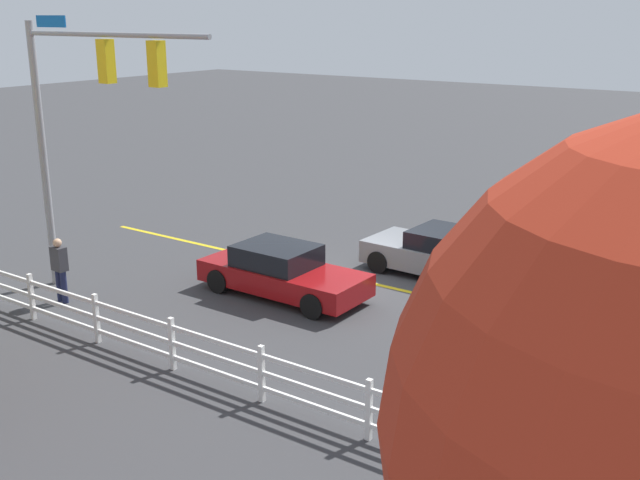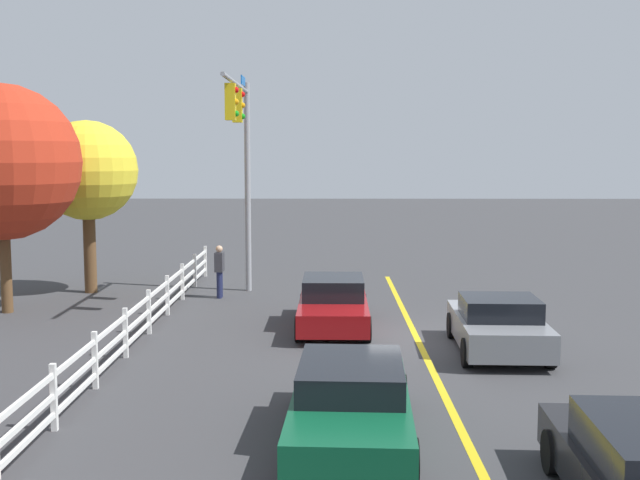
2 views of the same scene
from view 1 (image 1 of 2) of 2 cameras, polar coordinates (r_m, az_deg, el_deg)
The scene contains 8 objects.
ground_plane at distance 20.86m, azimuth 3.62°, elevation -3.21°, with size 120.00×120.00×0.00m, color #38383A.
lane_center_stripe at distance 19.24m, azimuth 13.88°, elevation -5.43°, with size 28.00×0.16×0.01m, color gold.
signal_assembly at distance 19.55m, azimuth -17.44°, elevation 9.53°, with size 6.16×0.38×7.04m.
car_0 at distance 21.55m, azimuth 8.85°, elevation -0.94°, with size 4.06×2.12×1.33m.
car_1 at distance 16.59m, azimuth 20.99°, elevation -7.41°, with size 4.80×2.15×1.25m.
car_4 at distance 19.74m, azimuth -2.88°, elevation -2.41°, with size 4.54×1.91×1.33m.
pedestrian at distance 20.25m, azimuth -18.98°, elevation -1.97°, with size 0.41×0.28×1.69m.
white_rail_fence at distance 13.87m, azimuth -0.56°, elevation -11.18°, with size 26.10×0.10×1.15m.
Camera 1 is at (-10.12, 16.81, 7.08)m, focal length 42.56 mm.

